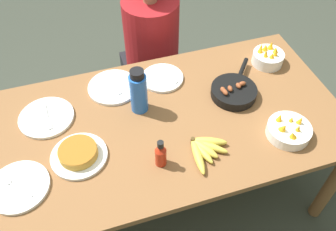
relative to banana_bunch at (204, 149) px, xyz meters
name	(u,v)px	position (x,y,z in m)	size (l,w,h in m)	color
ground_plane	(168,192)	(-0.10, 0.23, -0.73)	(14.00, 14.00, 0.00)	#383D33
dining_table	(168,130)	(-0.10, 0.23, -0.10)	(1.75, 0.93, 0.71)	brown
banana_bunch	(204,149)	(0.00, 0.00, 0.00)	(0.19, 0.21, 0.04)	gold
skillet	(234,91)	(0.28, 0.29, 0.01)	(0.30, 0.33, 0.08)	black
frittata_plate_center	(79,154)	(-0.55, 0.14, 0.01)	(0.26, 0.26, 0.06)	white
empty_plate_near_front	(46,117)	(-0.67, 0.42, -0.01)	(0.27, 0.27, 0.02)	white
empty_plate_far_left	(162,78)	(-0.04, 0.52, -0.01)	(0.23, 0.23, 0.02)	white
empty_plate_far_right	(113,87)	(-0.31, 0.53, -0.01)	(0.27, 0.27, 0.02)	white
empty_plate_mid_edge	(19,187)	(-0.81, 0.06, -0.01)	(0.26, 0.26, 0.02)	white
fruit_bowl_mango	(268,57)	(0.57, 0.47, 0.02)	(0.17, 0.17, 0.12)	white
fruit_bowl_citrus	(289,130)	(0.41, -0.03, 0.01)	(0.21, 0.21, 0.10)	white
water_bottle	(138,92)	(-0.21, 0.35, 0.10)	(0.09, 0.09, 0.25)	blue
hot_sauce_bottle	(161,154)	(-0.21, 0.00, 0.05)	(0.05, 0.05, 0.15)	#B72814
person_figure	(152,59)	(0.03, 0.99, -0.27)	(0.39, 0.39, 1.14)	black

